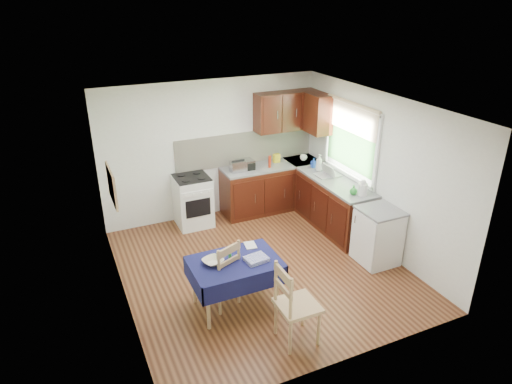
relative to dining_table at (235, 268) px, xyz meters
name	(u,v)px	position (x,y,z in m)	size (l,w,h in m)	color
floor	(261,268)	(0.69, 0.66, -0.59)	(4.20, 4.20, 0.00)	#442212
ceiling	(262,106)	(0.69, 0.66, 1.91)	(4.00, 4.20, 0.02)	white
wall_back	(212,150)	(0.69, 2.76, 0.66)	(4.00, 0.02, 2.50)	white
wall_front	(349,269)	(0.69, -1.44, 0.66)	(4.00, 0.02, 2.50)	white
wall_left	(117,220)	(-1.31, 0.66, 0.66)	(0.02, 4.20, 2.50)	silver
wall_right	(376,172)	(2.69, 0.66, 0.66)	(0.02, 4.20, 2.50)	white
base_cabinets	(300,196)	(2.05, 1.92, -0.16)	(1.90, 2.30, 0.86)	#381109
worktop_back	(272,166)	(1.74, 2.46, 0.29)	(1.90, 0.60, 0.04)	slate
worktop_right	(336,182)	(2.39, 1.31, 0.29)	(0.60, 1.70, 0.04)	slate
worktop_corner	(302,161)	(2.39, 2.46, 0.29)	(0.60, 0.60, 0.04)	slate
splashback	(246,148)	(1.34, 2.75, 0.61)	(2.70, 0.02, 0.60)	silver
upper_cabinets	(296,112)	(2.22, 2.46, 1.26)	(1.20, 0.85, 0.70)	#381109
stove	(193,201)	(0.19, 2.46, -0.13)	(0.60, 0.61, 0.92)	white
window	(351,136)	(2.67, 1.36, 1.06)	(0.04, 1.48, 1.26)	#255021
fridge	(378,236)	(2.39, 0.11, -0.15)	(0.58, 0.60, 0.89)	white
corkboard	(112,186)	(-1.28, 0.96, 1.01)	(0.04, 0.62, 0.47)	#AC8056
dining_table	(235,268)	(0.00, 0.00, 0.00)	(1.15, 0.78, 0.69)	#111040
chair_far	(222,272)	(-0.14, 0.09, -0.07)	(0.56, 0.56, 0.97)	#AC8056
chair_near	(294,303)	(0.37, -0.90, -0.03)	(0.47, 0.47, 1.05)	#AC8056
toaster	(238,166)	(1.04, 2.40, 0.41)	(0.29, 0.18, 0.22)	#B0AFB4
sandwich_press	(245,165)	(1.21, 2.46, 0.40)	(0.30, 0.26, 0.17)	black
sauce_bottle	(270,162)	(1.65, 2.35, 0.42)	(0.05, 0.05, 0.22)	red
yellow_packet	(276,158)	(1.88, 2.54, 0.39)	(0.12, 0.08, 0.16)	yellow
dish_rack	(328,174)	(2.40, 1.57, 0.34)	(0.42, 0.32, 0.20)	gray
kettle	(363,188)	(2.44, 0.65, 0.43)	(0.15, 0.15, 0.26)	white
cup	(304,158)	(2.39, 2.42, 0.37)	(0.14, 0.14, 0.11)	white
soap_bottle_a	(319,162)	(2.39, 1.86, 0.46)	(0.12, 0.12, 0.30)	white
soap_bottle_b	(314,163)	(2.38, 2.02, 0.40)	(0.08, 0.08, 0.18)	blue
soap_bottle_c	(354,190)	(2.33, 0.72, 0.39)	(0.12, 0.12, 0.16)	green
plate_bowl	(213,261)	(-0.27, 0.07, 0.14)	(0.25, 0.25, 0.06)	beige
book	(245,246)	(0.27, 0.28, 0.11)	(0.15, 0.20, 0.02)	white
spice_jar	(230,256)	(-0.03, 0.08, 0.15)	(0.04, 0.04, 0.08)	#23833B
tea_towel	(256,259)	(0.26, -0.10, 0.13)	(0.28, 0.22, 0.05)	navy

